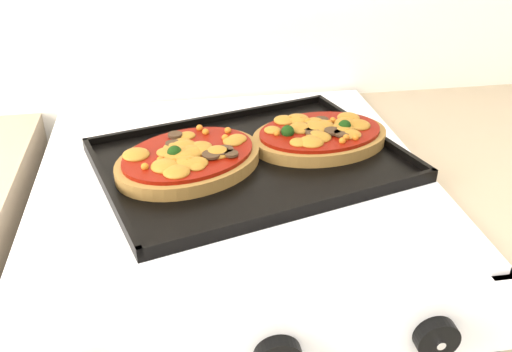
{
  "coord_description": "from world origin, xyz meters",
  "views": [
    {
      "loc": [
        -0.06,
        0.94,
        1.33
      ],
      "look_at": [
        0.06,
        1.66,
        0.92
      ],
      "focal_mm": 40.0,
      "sensor_mm": 36.0,
      "label": 1
    }
  ],
  "objects": [
    {
      "name": "baking_tray",
      "position": [
        0.06,
        1.71,
        0.92
      ],
      "size": [
        0.52,
        0.44,
        0.02
      ],
      "primitive_type": "cube",
      "rotation": [
        0.0,
        0.0,
        0.28
      ],
      "color": "black",
      "rests_on": "stove"
    },
    {
      "name": "pizza_right",
      "position": [
        0.18,
        1.74,
        0.94
      ],
      "size": [
        0.25,
        0.2,
        0.03
      ],
      "primitive_type": null,
      "rotation": [
        0.0,
        0.0,
        0.17
      ],
      "color": "brown",
      "rests_on": "baking_tray"
    },
    {
      "name": "control_panel",
      "position": [
        0.03,
        1.39,
        0.85
      ],
      "size": [
        0.6,
        0.02,
        0.09
      ],
      "primitive_type": "cube",
      "color": "white",
      "rests_on": "stove"
    },
    {
      "name": "pizza_left",
      "position": [
        -0.03,
        1.7,
        0.94
      ],
      "size": [
        0.29,
        0.27,
        0.03
      ],
      "primitive_type": null,
      "rotation": [
        0.0,
        0.0,
        0.53
      ],
      "color": "brown",
      "rests_on": "baking_tray"
    },
    {
      "name": "knob_right",
      "position": [
        0.22,
        1.37,
        0.85
      ],
      "size": [
        0.05,
        0.02,
        0.05
      ],
      "primitive_type": "cylinder",
      "rotation": [
        1.57,
        0.0,
        0.0
      ],
      "color": "black",
      "rests_on": "control_panel"
    }
  ]
}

